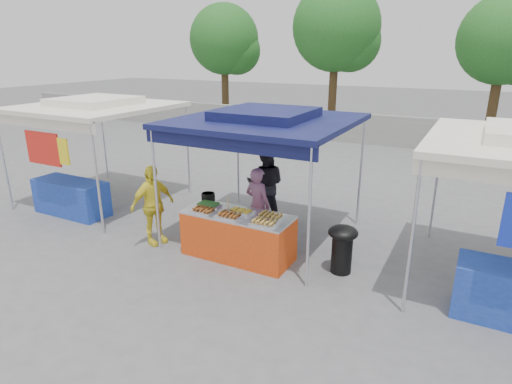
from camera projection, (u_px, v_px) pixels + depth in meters
The scene contains 23 objects.
ground_plane at pixel (241, 254), 7.97m from camera, with size 80.00×80.00×0.00m, color #605F62.
back_wall at pixel (378, 130), 17.01m from camera, with size 40.00×0.25×1.20m, color gray.
main_canopy at pixel (265, 120), 8.04m from camera, with size 3.20×3.20×2.57m.
neighbor_stall_left at pixel (85, 141), 9.95m from camera, with size 3.20×3.20×2.57m.
tree_0 at pixel (227, 43), 21.03m from camera, with size 3.46×3.39×5.82m.
tree_1 at pixel (340, 31), 18.26m from camera, with size 3.76×3.74×6.44m.
tree_2 at pixel (508, 43), 15.60m from camera, with size 3.38×3.29×5.65m.
vendor_table at pixel (238, 235), 7.75m from camera, with size 2.00×0.80×0.85m.
food_tray_fl at pixel (203, 211), 7.66m from camera, with size 0.42×0.30×0.07m.
food_tray_fm at pixel (229, 216), 7.42m from camera, with size 0.42×0.30×0.07m.
food_tray_fr at pixel (264, 223), 7.12m from camera, with size 0.42×0.30×0.07m.
food_tray_bl at pixel (208, 205), 7.95m from camera, with size 0.42×0.30×0.07m.
food_tray_bm at pixel (241, 211), 7.64m from camera, with size 0.42×0.30×0.07m.
food_tray_br at pixel (271, 216), 7.41m from camera, with size 0.42×0.30×0.07m.
cooking_pot at pixel (208, 197), 8.25m from camera, with size 0.26×0.26×0.15m, color black.
skewer_cup at pixel (228, 211), 7.60m from camera, with size 0.09×0.09×0.11m, color silver.
wok_burner at pixel (342, 245), 7.19m from camera, with size 0.50×0.50×0.85m.
crate_left at pixel (233, 232), 8.58m from camera, with size 0.48×0.34×0.29m, color #152DAD.
crate_right at pixel (265, 236), 8.37m from camera, with size 0.50×0.35×0.30m, color #152DAD.
crate_stacked at pixel (266, 223), 8.28m from camera, with size 0.46×0.33×0.28m, color #152DAD.
vendor_woman at pixel (258, 205), 8.31m from camera, with size 0.55×0.36×1.51m, color #925D82.
helper_man at pixel (265, 185), 9.22m from camera, with size 0.84×0.66×1.73m, color black.
customer_person at pixel (153, 205), 8.21m from camera, with size 0.92×0.38×1.58m, color yellow.
Camera 1 is at (3.62, -6.23, 3.62)m, focal length 30.00 mm.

